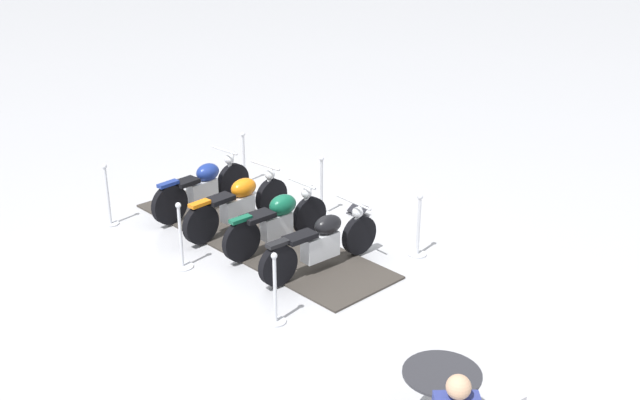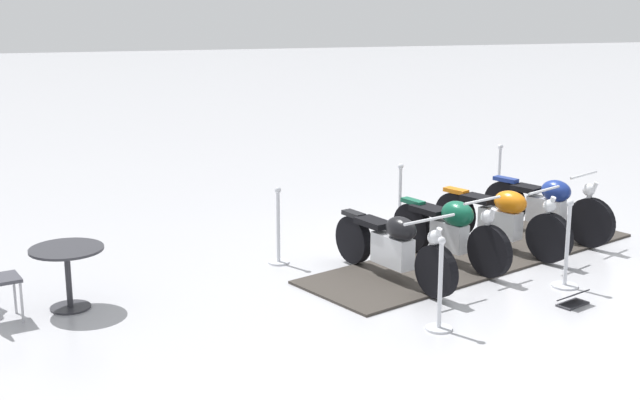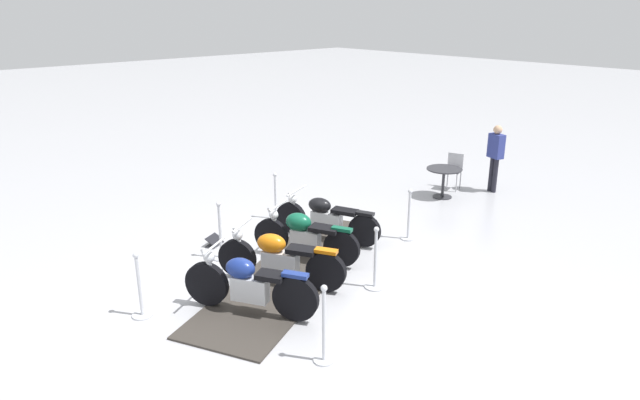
{
  "view_description": "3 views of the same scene",
  "coord_description": "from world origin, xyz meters",
  "px_view_note": "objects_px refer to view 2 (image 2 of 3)",
  "views": [
    {
      "loc": [
        -2.71,
        -11.39,
        5.53
      ],
      "look_at": [
        0.73,
        -1.18,
        1.08
      ],
      "focal_mm": 42.57,
      "sensor_mm": 36.0,
      "label": 1
    },
    {
      "loc": [
        10.8,
        -4.83,
        3.71
      ],
      "look_at": [
        -0.55,
        -2.07,
        0.82
      ],
      "focal_mm": 49.26,
      "sensor_mm": 36.0,
      "label": 2
    },
    {
      "loc": [
        -7.01,
        5.79,
        4.52
      ],
      "look_at": [
        0.68,
        -1.25,
        0.9
      ],
      "focal_mm": 31.55,
      "sensor_mm": 36.0,
      "label": 3
    }
  ],
  "objects_px": {
    "stanchion_left_front": "(278,236)",
    "stanchion_left_rear": "(498,187)",
    "motorcycle_copper": "(502,218)",
    "stanchion_left_mid": "(400,212)",
    "cafe_table": "(67,263)",
    "motorcycle_navy": "(548,206)",
    "info_placard": "(573,301)",
    "motorcycle_forest": "(451,229)",
    "stanchion_right_mid": "(566,259)",
    "stanchion_right_front": "(440,298)",
    "motorcycle_black": "(394,246)"
  },
  "relations": [
    {
      "from": "motorcycle_copper",
      "to": "stanchion_left_rear",
      "type": "distance_m",
      "value": 2.32
    },
    {
      "from": "motorcycle_black",
      "to": "stanchion_right_mid",
      "type": "xyz_separation_m",
      "value": [
        0.69,
        2.04,
        -0.12
      ]
    },
    {
      "from": "info_placard",
      "to": "cafe_table",
      "type": "bearing_deg",
      "value": -37.46
    },
    {
      "from": "info_placard",
      "to": "cafe_table",
      "type": "height_order",
      "value": "cafe_table"
    },
    {
      "from": "motorcycle_copper",
      "to": "motorcycle_navy",
      "type": "height_order",
      "value": "motorcycle_navy"
    },
    {
      "from": "motorcycle_copper",
      "to": "cafe_table",
      "type": "height_order",
      "value": "motorcycle_copper"
    },
    {
      "from": "motorcycle_copper",
      "to": "motorcycle_navy",
      "type": "bearing_deg",
      "value": 86.27
    },
    {
      "from": "stanchion_left_front",
      "to": "stanchion_left_rear",
      "type": "xyz_separation_m",
      "value": [
        -1.9,
        4.1,
        0.04
      ]
    },
    {
      "from": "stanchion_right_front",
      "to": "stanchion_left_mid",
      "type": "height_order",
      "value": "stanchion_left_mid"
    },
    {
      "from": "stanchion_left_mid",
      "to": "cafe_table",
      "type": "relative_size",
      "value": 1.29
    },
    {
      "from": "cafe_table",
      "to": "motorcycle_forest",
      "type": "bearing_deg",
      "value": 95.09
    },
    {
      "from": "stanchion_left_rear",
      "to": "info_placard",
      "type": "xyz_separation_m",
      "value": [
        4.3,
        -1.02,
        -0.36
      ]
    },
    {
      "from": "motorcycle_black",
      "to": "cafe_table",
      "type": "relative_size",
      "value": 2.54
    },
    {
      "from": "motorcycle_copper",
      "to": "stanchion_left_rear",
      "type": "height_order",
      "value": "stanchion_left_rear"
    },
    {
      "from": "stanchion_left_front",
      "to": "stanchion_left_rear",
      "type": "relative_size",
      "value": 0.94
    },
    {
      "from": "motorcycle_forest",
      "to": "motorcycle_black",
      "type": "bearing_deg",
      "value": -89.02
    },
    {
      "from": "motorcycle_forest",
      "to": "stanchion_right_mid",
      "type": "bearing_deg",
      "value": 20.41
    },
    {
      "from": "motorcycle_navy",
      "to": "stanchion_left_rear",
      "type": "xyz_separation_m",
      "value": [
        -1.69,
        -0.01,
        -0.09
      ]
    },
    {
      "from": "stanchion_left_front",
      "to": "stanchion_right_front",
      "type": "relative_size",
      "value": 1.0
    },
    {
      "from": "stanchion_right_mid",
      "to": "stanchion_left_mid",
      "type": "bearing_deg",
      "value": -155.19
    },
    {
      "from": "stanchion_left_rear",
      "to": "motorcycle_forest",
      "type": "bearing_deg",
      "value": -36.23
    },
    {
      "from": "motorcycle_copper",
      "to": "stanchion_left_mid",
      "type": "distance_m",
      "value": 1.63
    },
    {
      "from": "motorcycle_copper",
      "to": "motorcycle_forest",
      "type": "bearing_deg",
      "value": -93.94
    },
    {
      "from": "stanchion_right_front",
      "to": "motorcycle_black",
      "type": "bearing_deg",
      "value": 179.45
    },
    {
      "from": "motorcycle_forest",
      "to": "stanchion_left_rear",
      "type": "distance_m",
      "value": 3.18
    },
    {
      "from": "motorcycle_black",
      "to": "stanchion_right_mid",
      "type": "bearing_deg",
      "value": 49.87
    },
    {
      "from": "motorcycle_forest",
      "to": "stanchion_right_mid",
      "type": "xyz_separation_m",
      "value": [
        1.12,
        1.09,
        -0.16
      ]
    },
    {
      "from": "motorcycle_copper",
      "to": "stanchion_left_front",
      "type": "xyz_separation_m",
      "value": [
        -0.23,
        -3.17,
        -0.11
      ]
    },
    {
      "from": "stanchion_right_mid",
      "to": "cafe_table",
      "type": "bearing_deg",
      "value": -96.46
    },
    {
      "from": "motorcycle_copper",
      "to": "motorcycle_navy",
      "type": "xyz_separation_m",
      "value": [
        -0.44,
        0.94,
        0.01
      ]
    },
    {
      "from": "stanchion_left_front",
      "to": "cafe_table",
      "type": "relative_size",
      "value": 1.25
    },
    {
      "from": "motorcycle_navy",
      "to": "motorcycle_black",
      "type": "bearing_deg",
      "value": -94.47
    },
    {
      "from": "stanchion_left_front",
      "to": "stanchion_right_front",
      "type": "xyz_separation_m",
      "value": [
        2.74,
        1.26,
        -0.02
      ]
    },
    {
      "from": "motorcycle_navy",
      "to": "stanchion_right_mid",
      "type": "height_order",
      "value": "stanchion_right_mid"
    },
    {
      "from": "motorcycle_black",
      "to": "info_placard",
      "type": "xyz_separation_m",
      "value": [
        1.3,
        1.8,
        -0.42
      ]
    },
    {
      "from": "motorcycle_copper",
      "to": "stanchion_right_front",
      "type": "xyz_separation_m",
      "value": [
        2.5,
        -1.91,
        -0.13
      ]
    },
    {
      "from": "stanchion_right_mid",
      "to": "stanchion_left_mid",
      "type": "height_order",
      "value": "stanchion_right_mid"
    },
    {
      "from": "motorcycle_forest",
      "to": "stanchion_left_front",
      "type": "bearing_deg",
      "value": -130.49
    },
    {
      "from": "motorcycle_forest",
      "to": "motorcycle_copper",
      "type": "relative_size",
      "value": 0.95
    },
    {
      "from": "motorcycle_black",
      "to": "stanchion_left_rear",
      "type": "height_order",
      "value": "stanchion_left_rear"
    },
    {
      "from": "motorcycle_copper",
      "to": "motorcycle_navy",
      "type": "relative_size",
      "value": 1.05
    },
    {
      "from": "stanchion_right_front",
      "to": "info_placard",
      "type": "bearing_deg",
      "value": 100.29
    },
    {
      "from": "stanchion_right_front",
      "to": "stanchion_left_mid",
      "type": "relative_size",
      "value": 0.97
    },
    {
      "from": "stanchion_left_rear",
      "to": "stanchion_right_mid",
      "type": "xyz_separation_m",
      "value": [
        3.68,
        -0.79,
        -0.06
      ]
    },
    {
      "from": "stanchion_right_front",
      "to": "motorcycle_copper",
      "type": "bearing_deg",
      "value": 142.73
    },
    {
      "from": "motorcycle_copper",
      "to": "motorcycle_navy",
      "type": "distance_m",
      "value": 1.04
    },
    {
      "from": "motorcycle_copper",
      "to": "cafe_table",
      "type": "relative_size",
      "value": 2.43
    },
    {
      "from": "motorcycle_black",
      "to": "stanchion_right_mid",
      "type": "distance_m",
      "value": 2.15
    },
    {
      "from": "motorcycle_navy",
      "to": "info_placard",
      "type": "xyz_separation_m",
      "value": [
        2.61,
        -1.03,
        -0.45
      ]
    },
    {
      "from": "stanchion_left_front",
      "to": "stanchion_left_rear",
      "type": "bearing_deg",
      "value": 114.81
    }
  ]
}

